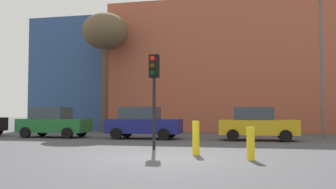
# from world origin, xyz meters

# --- Properties ---
(ground_plane) EXTENTS (200.00, 200.00, 0.00)m
(ground_plane) POSITION_xyz_m (0.00, 0.00, 0.00)
(ground_plane) COLOR #47474C
(building_backdrop) EXTENTS (34.40, 13.85, 11.95)m
(building_backdrop) POSITION_xyz_m (1.87, 22.34, 4.91)
(building_backdrop) COLOR #B2563D
(building_backdrop) RESTS_ON ground_plane
(parked_car_1) EXTENTS (4.03, 1.98, 1.75)m
(parked_car_1) POSITION_xyz_m (-8.50, 8.27, 0.87)
(parked_car_1) COLOR #1E662D
(parked_car_1) RESTS_ON ground_plane
(parked_car_2) EXTENTS (4.04, 1.98, 1.75)m
(parked_car_2) POSITION_xyz_m (-3.05, 8.27, 0.87)
(parked_car_2) COLOR navy
(parked_car_2) RESTS_ON ground_plane
(parked_car_3) EXTENTS (3.95, 1.94, 1.71)m
(parked_car_3) POSITION_xyz_m (3.07, 8.27, 0.85)
(parked_car_3) COLOR gold
(parked_car_3) RESTS_ON ground_plane
(traffic_light_island) EXTENTS (0.40, 0.39, 3.68)m
(traffic_light_island) POSITION_xyz_m (-0.91, 2.42, 2.71)
(traffic_light_island) COLOR black
(traffic_light_island) RESTS_ON ground_plane
(bare_tree_0) EXTENTS (3.32, 3.32, 8.68)m
(bare_tree_0) POSITION_xyz_m (-7.50, 13.63, 7.15)
(bare_tree_0) COLOR brown
(bare_tree_0) RESTS_ON ground_plane
(bollard_yellow_0) EXTENTS (0.24, 0.24, 0.99)m
(bollard_yellow_0) POSITION_xyz_m (2.72, -0.02, 0.50)
(bollard_yellow_0) COLOR yellow
(bollard_yellow_0) RESTS_ON ground_plane
(bollard_yellow_1) EXTENTS (0.24, 0.24, 1.14)m
(bollard_yellow_1) POSITION_xyz_m (0.92, 1.03, 0.57)
(bollard_yellow_1) COLOR yellow
(bollard_yellow_1) RESTS_ON ground_plane
(street_lamp) EXTENTS (0.80, 0.24, 7.88)m
(street_lamp) POSITION_xyz_m (6.56, 9.95, 4.47)
(street_lamp) COLOR #59595E
(street_lamp) RESTS_ON ground_plane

